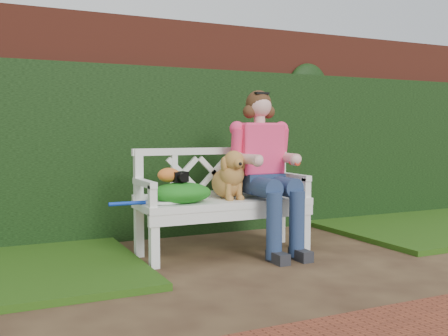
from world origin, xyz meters
name	(u,v)px	position (x,y,z in m)	size (l,w,h in m)	color
ground	(302,269)	(0.00, 0.00, 0.00)	(60.00, 60.00, 0.00)	#312015
brick_wall	(205,128)	(0.00, 1.90, 1.10)	(10.00, 0.30, 2.20)	maroon
ivy_hedge	(214,152)	(0.00, 1.68, 0.85)	(10.00, 0.18, 1.70)	#1F4117
grass_right	(436,224)	(2.40, 0.90, 0.03)	(2.60, 2.00, 0.05)	#214B10
garden_bench	(224,226)	(-0.33, 0.72, 0.24)	(1.58, 0.60, 0.48)	white
seated_woman	(262,171)	(0.03, 0.70, 0.71)	(0.60, 0.80, 1.42)	#F34163
dog	(229,174)	(-0.28, 0.74, 0.69)	(0.29, 0.39, 0.43)	brown
tennis_racket	(162,201)	(-0.90, 0.70, 0.50)	(0.68, 0.29, 0.03)	white
green_bag	(181,192)	(-0.75, 0.66, 0.57)	(0.50, 0.39, 0.17)	#1B842A
camera_item	(179,177)	(-0.76, 0.67, 0.69)	(0.13, 0.10, 0.08)	black
baseball_glove	(169,175)	(-0.84, 0.70, 0.71)	(0.19, 0.14, 0.12)	orange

